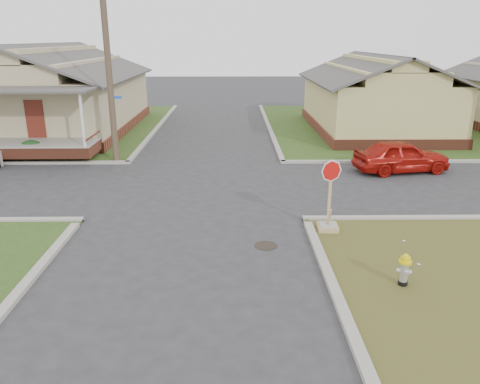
{
  "coord_description": "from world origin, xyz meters",
  "views": [
    {
      "loc": [
        1.3,
        -12.47,
        5.55
      ],
      "look_at": [
        1.49,
        1.0,
        1.1
      ],
      "focal_mm": 35.0,
      "sensor_mm": 36.0,
      "label": 1
    }
  ],
  "objects_px": {
    "fire_hydrant": "(405,268)",
    "red_sedan": "(401,156)",
    "utility_pole": "(108,59)",
    "stop_sign": "(328,215)"
  },
  "relations": [
    {
      "from": "fire_hydrant",
      "to": "stop_sign",
      "type": "height_order",
      "value": "stop_sign"
    },
    {
      "from": "fire_hydrant",
      "to": "red_sedan",
      "type": "height_order",
      "value": "red_sedan"
    },
    {
      "from": "utility_pole",
      "to": "fire_hydrant",
      "type": "bearing_deg",
      "value": -51.07
    },
    {
      "from": "fire_hydrant",
      "to": "stop_sign",
      "type": "relative_size",
      "value": 0.37
    },
    {
      "from": "utility_pole",
      "to": "stop_sign",
      "type": "relative_size",
      "value": 4.13
    },
    {
      "from": "stop_sign",
      "to": "red_sedan",
      "type": "relative_size",
      "value": 0.54
    },
    {
      "from": "utility_pole",
      "to": "stop_sign",
      "type": "xyz_separation_m",
      "value": [
        8.33,
        -8.38,
        -4.14
      ]
    },
    {
      "from": "utility_pole",
      "to": "fire_hydrant",
      "type": "distance_m",
      "value": 15.61
    },
    {
      "from": "utility_pole",
      "to": "red_sedan",
      "type": "distance_m",
      "value": 13.48
    },
    {
      "from": "utility_pole",
      "to": "fire_hydrant",
      "type": "xyz_separation_m",
      "value": [
        9.45,
        -11.7,
        -4.17
      ]
    }
  ]
}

